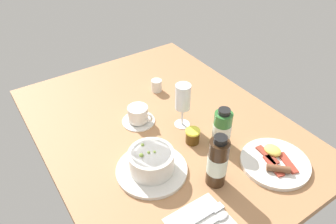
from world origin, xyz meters
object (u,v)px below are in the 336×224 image
at_px(porridge_bowl, 151,163).
at_px(creamer_jug, 157,85).
at_px(breakfast_plate, 275,162).
at_px(wine_glass, 183,99).
at_px(jam_jar, 193,136).
at_px(cutlery_setting, 202,223).
at_px(coffee_cup, 138,115).
at_px(sauce_bottle_brown, 217,162).
at_px(sauce_bottle_green, 222,129).

distance_m(porridge_bowl, creamer_jug, 0.45).
distance_m(creamer_jug, breakfast_plate, 0.58).
height_order(wine_glass, jam_jar, wine_glass).
bearing_deg(cutlery_setting, breakfast_plate, 96.88).
bearing_deg(breakfast_plate, creamer_jug, -171.06).
bearing_deg(breakfast_plate, wine_glass, -158.15).
xyz_separation_m(coffee_cup, creamer_jug, (-0.14, 0.17, -0.00)).
bearing_deg(sauce_bottle_brown, coffee_cup, -172.36).
bearing_deg(coffee_cup, sauce_bottle_green, 33.71).
bearing_deg(wine_glass, coffee_cup, -129.39).
distance_m(porridge_bowl, cutlery_setting, 0.24).
bearing_deg(breakfast_plate, cutlery_setting, -83.12).
distance_m(creamer_jug, sauce_bottle_green, 0.40).
distance_m(porridge_bowl, sauce_bottle_brown, 0.20).
height_order(coffee_cup, breakfast_plate, coffee_cup).
xyz_separation_m(porridge_bowl, breakfast_plate, (0.19, 0.34, -0.03)).
distance_m(wine_glass, sauce_bottle_brown, 0.29).
bearing_deg(sauce_bottle_brown, creamer_jug, 167.28).
bearing_deg(breakfast_plate, porridge_bowl, -119.35).
relative_size(porridge_bowl, coffee_cup, 1.82).
distance_m(wine_glass, jam_jar, 0.13).
bearing_deg(jam_jar, cutlery_setting, -32.39).
height_order(porridge_bowl, breakfast_plate, porridge_bowl).
height_order(porridge_bowl, jam_jar, porridge_bowl).
distance_m(coffee_cup, jam_jar, 0.22).
height_order(porridge_bowl, sauce_bottle_green, sauce_bottle_green).
relative_size(jam_jar, sauce_bottle_brown, 0.29).
bearing_deg(cutlery_setting, sauce_bottle_green, 130.42).
distance_m(creamer_jug, wine_glass, 0.26).
height_order(cutlery_setting, wine_glass, wine_glass).
bearing_deg(sauce_bottle_brown, sauce_bottle_green, 133.60).
distance_m(cutlery_setting, wine_glass, 0.43).
height_order(cutlery_setting, breakfast_plate, breakfast_plate).
height_order(cutlery_setting, jam_jar, jam_jar).
height_order(creamer_jug, wine_glass, wine_glass).
bearing_deg(breakfast_plate, coffee_cup, -149.16).
relative_size(porridge_bowl, wine_glass, 1.30).
xyz_separation_m(wine_glass, jam_jar, (0.10, -0.03, -0.09)).
bearing_deg(porridge_bowl, creamer_jug, 145.78).
relative_size(coffee_cup, sauce_bottle_green, 0.83).
height_order(porridge_bowl, creamer_jug, porridge_bowl).
relative_size(coffee_cup, jam_jar, 2.36).
relative_size(wine_glass, jam_jar, 3.29).
xyz_separation_m(wine_glass, breakfast_plate, (0.33, 0.13, -0.11)).
xyz_separation_m(porridge_bowl, sauce_bottle_green, (0.02, 0.26, 0.03)).
bearing_deg(creamer_jug, breakfast_plate, 8.94).
relative_size(sauce_bottle_green, breakfast_plate, 0.67).
height_order(wine_glass, sauce_bottle_green, wine_glass).
distance_m(jam_jar, sauce_bottle_brown, 0.19).
relative_size(cutlery_setting, sauce_bottle_green, 1.14).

